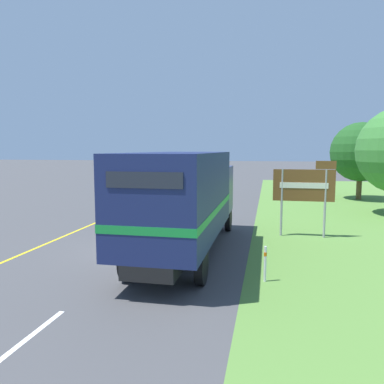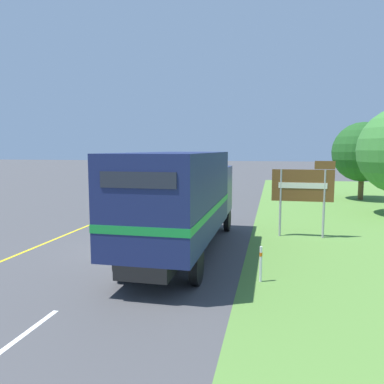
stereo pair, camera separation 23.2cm
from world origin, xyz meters
name	(u,v)px [view 1 (the left image)]	position (x,y,z in m)	size (l,w,h in m)	color
ground_plane	(141,250)	(0.00, 0.00, 0.00)	(200.00, 200.00, 0.00)	#444447
edge_line_yellow	(120,212)	(-3.70, 7.10, 0.00)	(0.12, 48.25, 0.01)	yellow
centre_dash_nearest	(24,342)	(0.00, -6.37, 0.00)	(0.12, 2.60, 0.01)	white
centre_dash_near	(143,248)	(0.00, 0.23, 0.00)	(0.12, 2.60, 0.01)	white
centre_dash_mid_a	(184,216)	(0.00, 6.83, 0.00)	(0.12, 2.60, 0.01)	white
centre_dash_mid_b	(205,199)	(0.00, 13.43, 0.00)	(0.12, 2.60, 0.01)	white
centre_dash_far	(218,189)	(0.00, 20.03, 0.00)	(0.12, 2.60, 0.01)	white
centre_dash_farthest	(226,183)	(0.00, 26.63, 0.00)	(0.12, 2.60, 0.01)	white
horse_trailer_truck	(185,197)	(1.65, -0.25, 1.91)	(2.35, 8.78, 3.37)	black
lead_car_white	(185,183)	(-1.70, 14.75, 1.00)	(1.80, 4.44, 2.01)	black
highway_sign	(305,187)	(5.71, 3.18, 1.98)	(2.36, 0.09, 3.03)	#9E9EA3
roadside_tree_mid	(361,152)	(10.47, 15.57, 3.29)	(4.06, 4.06, 5.32)	brown
delineator_post	(265,263)	(4.25, -2.32, 0.51)	(0.08, 0.08, 0.95)	white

